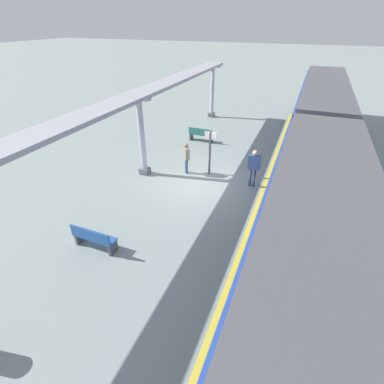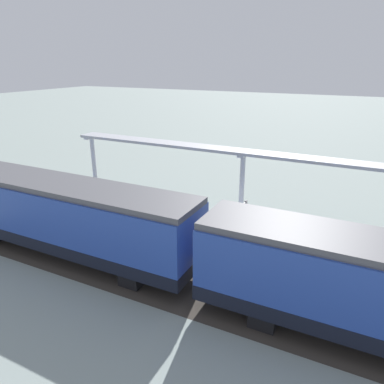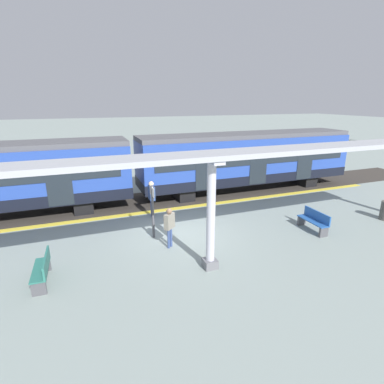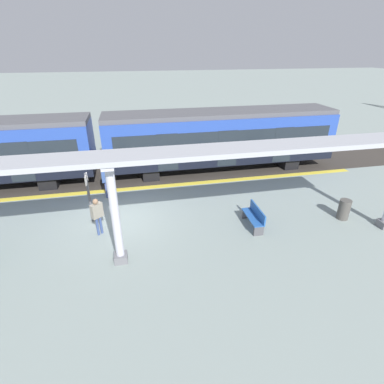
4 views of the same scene
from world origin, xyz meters
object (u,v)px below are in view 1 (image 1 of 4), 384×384
canopy_pillar_second (142,137)px  passenger_by_the_benches (186,155)px  bench_near_end (201,135)px  train_far_carriage (311,273)px  canopy_pillar_nearest (212,92)px  passenger_waiting_near_edge (254,164)px  platform_info_sign (210,148)px  bench_mid_platform (94,238)px  train_near_carriage (321,111)px

canopy_pillar_second → passenger_by_the_benches: size_ratio=2.37×
bench_near_end → passenger_by_the_benches: size_ratio=0.97×
train_far_carriage → canopy_pillar_second: 9.58m
train_far_carriage → bench_near_end: size_ratio=8.73×
canopy_pillar_nearest → passenger_waiting_near_edge: (-5.14, 9.61, -0.78)m
canopy_pillar_nearest → passenger_by_the_benches: (-1.87, 9.49, -0.90)m
passenger_by_the_benches → platform_info_sign: bearing=-161.1°
canopy_pillar_second → passenger_by_the_benches: 2.23m
canopy_pillar_nearest → bench_mid_platform: canopy_pillar_nearest is taller
canopy_pillar_second → passenger_by_the_benches: bearing=-156.3°
passenger_waiting_near_edge → passenger_by_the_benches: bearing=-2.0°
passenger_waiting_near_edge → train_far_carriage: bearing=110.8°
bench_near_end → platform_info_sign: platform_info_sign is taller
bench_mid_platform → platform_info_sign: 6.85m
train_far_carriage → canopy_pillar_second: bearing=-37.4°
train_near_carriage → passenger_by_the_benches: 9.20m
bench_mid_platform → passenger_waiting_near_edge: bearing=-123.2°
bench_near_end → bench_mid_platform: same height
canopy_pillar_nearest → platform_info_sign: size_ratio=1.68×
canopy_pillar_nearest → canopy_pillar_second: 10.32m
canopy_pillar_second → platform_info_sign: size_ratio=1.68×
train_far_carriage → bench_mid_platform: (6.44, -0.44, -1.39)m
passenger_by_the_benches → bench_mid_platform: bearing=83.5°
bench_mid_platform → passenger_by_the_benches: (-0.70, -6.19, 0.53)m
bench_near_end → train_far_carriage: bearing=121.0°
canopy_pillar_second → bench_mid_platform: 5.68m
platform_info_sign → passenger_by_the_benches: 1.18m
train_far_carriage → train_near_carriage: bearing=-90.0°
train_near_carriage → train_far_carriage: (0.00, 13.77, 0.00)m
train_near_carriage → canopy_pillar_nearest: canopy_pillar_nearest is taller
canopy_pillar_nearest → bench_near_end: size_ratio=2.45×
platform_info_sign → canopy_pillar_nearest: bearing=-72.2°
bench_mid_platform → passenger_by_the_benches: size_ratio=0.96×
bench_mid_platform → train_near_carriage: bearing=-115.8°
canopy_pillar_nearest → bench_near_end: 5.52m
canopy_pillar_nearest → platform_info_sign: (-2.93, 9.13, -0.55)m
canopy_pillar_second → platform_info_sign: bearing=-158.0°
train_near_carriage → passenger_waiting_near_edge: bearing=71.1°
bench_mid_platform → platform_info_sign: size_ratio=0.69×
train_near_carriage → canopy_pillar_nearest: 7.97m
canopy_pillar_nearest → platform_info_sign: bearing=107.8°
train_far_carriage → passenger_by_the_benches: 8.81m
canopy_pillar_nearest → passenger_by_the_benches: size_ratio=2.37×
passenger_by_the_benches → passenger_waiting_near_edge: bearing=178.0°
train_near_carriage → canopy_pillar_nearest: (7.61, -2.36, 0.04)m
train_far_carriage → passenger_by_the_benches: bearing=-49.1°
bench_near_end → canopy_pillar_second: bearing=78.3°
canopy_pillar_second → passenger_waiting_near_edge: size_ratio=2.10×
canopy_pillar_nearest → bench_mid_platform: bearing=94.3°
train_near_carriage → passenger_waiting_near_edge: train_near_carriage is taller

